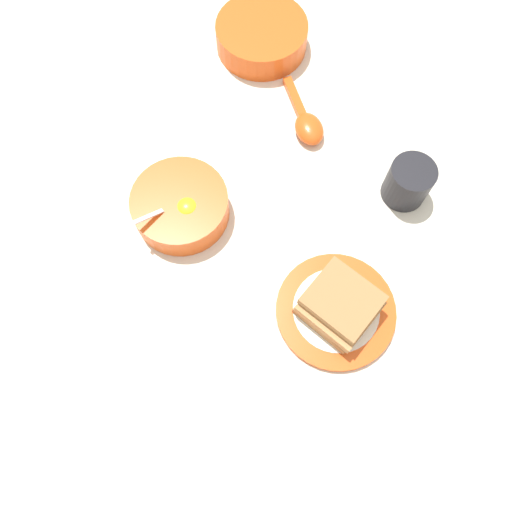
% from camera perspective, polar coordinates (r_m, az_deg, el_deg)
% --- Properties ---
extents(ground_plane, '(3.00, 3.00, 0.00)m').
position_cam_1_polar(ground_plane, '(0.91, 1.91, 11.78)').
color(ground_plane, silver).
extents(egg_bowl, '(0.16, 0.16, 0.08)m').
position_cam_1_polar(egg_bowl, '(0.84, -8.60, 5.68)').
color(egg_bowl, '#DB5119').
rests_on(egg_bowl, ground_plane).
extents(toast_plate, '(0.19, 0.19, 0.01)m').
position_cam_1_polar(toast_plate, '(0.80, 9.09, -6.20)').
color(toast_plate, '#DB5119').
rests_on(toast_plate, ground_plane).
extents(toast_sandwich, '(0.13, 0.13, 0.05)m').
position_cam_1_polar(toast_sandwich, '(0.76, 9.54, -5.63)').
color(toast_sandwich, '#9E7042').
rests_on(toast_sandwich, toast_plate).
extents(soup_spoon, '(0.12, 0.15, 0.03)m').
position_cam_1_polar(soup_spoon, '(0.93, 5.82, 14.81)').
color(soup_spoon, '#DB5119').
rests_on(soup_spoon, ground_plane).
extents(congee_bowl, '(0.18, 0.18, 0.05)m').
position_cam_1_polar(congee_bowl, '(1.04, 0.65, 23.95)').
color(congee_bowl, '#DB5119').
rests_on(congee_bowl, ground_plane).
extents(drinking_cup, '(0.08, 0.08, 0.07)m').
position_cam_1_polar(drinking_cup, '(0.87, 17.04, 8.12)').
color(drinking_cup, black).
rests_on(drinking_cup, ground_plane).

